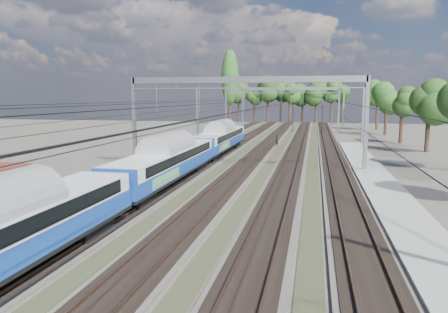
% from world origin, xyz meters
% --- Properties ---
extents(ground, '(220.00, 220.00, 0.00)m').
position_xyz_m(ground, '(0.00, 0.00, 0.00)').
color(ground, '#47423A').
rests_on(ground, ground).
extents(track_bed, '(21.00, 130.00, 0.34)m').
position_xyz_m(track_bed, '(-0.00, 45.00, 0.10)').
color(track_bed, '#47423A').
rests_on(track_bed, ground).
extents(platform, '(3.00, 70.00, 0.30)m').
position_xyz_m(platform, '(12.00, 20.00, 0.15)').
color(platform, gray).
rests_on(platform, ground).
extents(catenary, '(25.65, 130.00, 9.00)m').
position_xyz_m(catenary, '(0.33, 52.69, 6.40)').
color(catenary, slate).
rests_on(catenary, ground).
extents(tree_belt, '(40.73, 101.11, 12.23)m').
position_xyz_m(tree_belt, '(6.84, 93.14, 8.24)').
color(tree_belt, black).
rests_on(tree_belt, ground).
extents(poplar, '(4.40, 4.40, 19.04)m').
position_xyz_m(poplar, '(-14.50, 98.00, 11.89)').
color(poplar, black).
rests_on(poplar, ground).
extents(emu_train, '(2.82, 59.64, 4.12)m').
position_xyz_m(emu_train, '(-4.50, 19.73, 2.42)').
color(emu_train, black).
rests_on(emu_train, ground).
extents(worker, '(0.56, 0.72, 1.75)m').
position_xyz_m(worker, '(1.68, 49.37, 0.88)').
color(worker, black).
rests_on(worker, ground).
extents(signal_near, '(0.34, 0.31, 5.11)m').
position_xyz_m(signal_near, '(2.59, 75.93, 3.23)').
color(signal_near, black).
rests_on(signal_near, ground).
extents(signal_far, '(0.40, 0.37, 5.75)m').
position_xyz_m(signal_far, '(8.18, 70.66, 3.64)').
color(signal_far, black).
rests_on(signal_far, ground).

